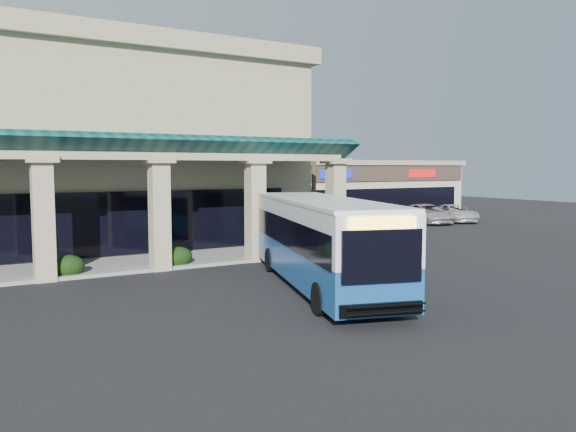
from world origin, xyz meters
TOP-DOWN VIEW (x-y plane):
  - ground at (0.00, 0.00)m, footprint 110.00×110.00m
  - main_building at (-8.00, 16.00)m, footprint 30.80×14.80m
  - arcade at (-8.00, 6.80)m, footprint 30.00×6.20m
  - strip_mall at (18.00, 24.00)m, footprint 22.50×12.50m
  - palm_0 at (8.50, 11.00)m, footprint 2.40×2.40m
  - palm_1 at (9.50, 14.00)m, footprint 2.40×2.40m
  - broadleaf_tree at (7.50, 19.00)m, footprint 2.60×2.60m
  - transit_bus at (0.99, -1.00)m, footprint 5.90×11.74m
  - pedestrian at (6.66, 0.22)m, footprint 0.72×0.77m
  - car_silver at (11.58, 14.44)m, footprint 1.90×4.65m
  - car_white at (14.16, 13.91)m, footprint 2.84×4.47m
  - car_red at (17.38, 13.42)m, footprint 2.38×4.60m
  - car_gray at (20.95, 14.10)m, footprint 3.47×5.67m
  - car_extra at (23.77, 13.86)m, footprint 3.74×5.37m

SIDE VIEW (x-z plane):
  - ground at x=0.00m, z-range 0.00..0.00m
  - car_red at x=17.38m, z-range 0.00..1.27m
  - car_extra at x=23.77m, z-range 0.00..1.36m
  - car_white at x=14.16m, z-range 0.00..1.39m
  - car_gray at x=20.95m, z-range 0.00..1.47m
  - car_silver at x=11.58m, z-range 0.00..1.58m
  - pedestrian at x=6.66m, z-range 0.00..1.77m
  - transit_bus at x=0.99m, z-range 0.00..3.20m
  - broadleaf_tree at x=7.50m, z-range 0.00..4.81m
  - strip_mall at x=18.00m, z-range 0.00..4.90m
  - arcade at x=-8.00m, z-range 0.00..5.70m
  - palm_1 at x=9.50m, z-range 0.00..5.80m
  - palm_0 at x=8.50m, z-range 0.00..6.60m
  - main_building at x=-8.00m, z-range 0.00..11.35m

